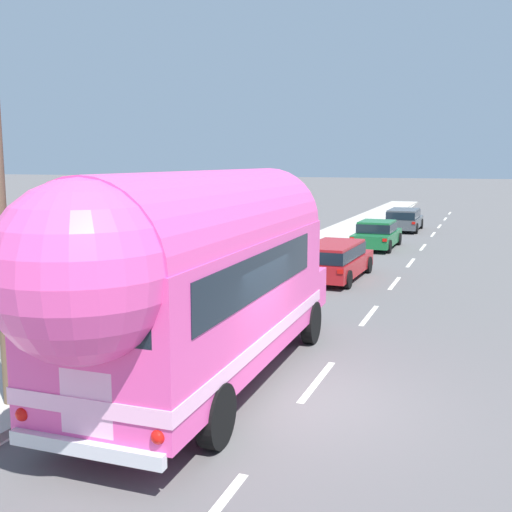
{
  "coord_description": "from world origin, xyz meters",
  "views": [
    {
      "loc": [
        2.96,
        -10.12,
        4.29
      ],
      "look_at": [
        -2.17,
        3.44,
        2.04
      ],
      "focal_mm": 43.06,
      "sensor_mm": 36.0,
      "label": 1
    }
  ],
  "objects": [
    {
      "name": "ground_plane",
      "position": [
        0.0,
        0.0,
        0.0
      ],
      "size": [
        300.0,
        300.0,
        0.0
      ],
      "primitive_type": "plane",
      "color": "#565454"
    },
    {
      "name": "sidewalk_slab",
      "position": [
        -5.18,
        10.0,
        0.07
      ],
      "size": [
        2.64,
        90.0,
        0.15
      ],
      "primitive_type": "cube",
      "color": "#ADA89E",
      "rests_on": "ground"
    },
    {
      "name": "car_lead",
      "position": [
        -2.16,
        11.49,
        0.8
      ],
      "size": [
        2.01,
        4.72,
        1.37
      ],
      "color": "#A5191E",
      "rests_on": "ground"
    },
    {
      "name": "car_second",
      "position": [
        -2.13,
        20.28,
        0.73
      ],
      "size": [
        1.95,
        4.51,
        1.37
      ],
      "color": "#196633",
      "rests_on": "ground"
    },
    {
      "name": "painted_bus",
      "position": [
        -1.91,
        -0.25,
        2.31
      ],
      "size": [
        2.75,
        10.28,
        4.12
      ],
      "color": "#EA4C9E",
      "rests_on": "ground"
    },
    {
      "name": "car_third",
      "position": [
        -1.87,
        28.51,
        0.79
      ],
      "size": [
        1.97,
        4.42,
        1.37
      ],
      "color": "#474C51",
      "rests_on": "ground"
    },
    {
      "name": "lane_markings",
      "position": [
        -2.72,
        12.67,
        0.0
      ],
      "size": [
        3.99,
        80.0,
        0.01
      ],
      "color": "silver",
      "rests_on": "ground"
    }
  ]
}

